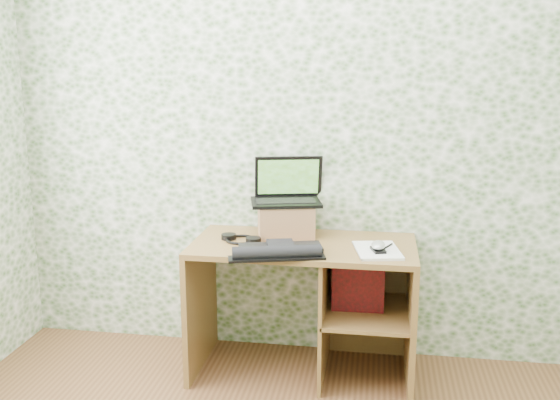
% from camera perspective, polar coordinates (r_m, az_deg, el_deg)
% --- Properties ---
extents(wall_back, '(3.50, 0.00, 3.50)m').
position_cam_1_polar(wall_back, '(3.55, 2.83, 5.98)').
color(wall_back, white).
rests_on(wall_back, ground).
extents(desk, '(1.20, 0.60, 0.75)m').
position_cam_1_polar(desk, '(3.47, 3.47, -8.15)').
color(desk, brown).
rests_on(desk, floor).
extents(riser, '(0.35, 0.32, 0.18)m').
position_cam_1_polar(riser, '(3.49, 0.52, -1.80)').
color(riser, '#905F40').
rests_on(riser, desk).
extents(laptop, '(0.43, 0.35, 0.26)m').
position_cam_1_polar(laptop, '(3.50, 0.63, 0.76)').
color(laptop, black).
rests_on(laptop, riser).
extents(keyboard, '(0.49, 0.36, 0.07)m').
position_cam_1_polar(keyboard, '(3.16, -0.11, -4.64)').
color(keyboard, black).
rests_on(keyboard, desk).
extents(headphones, '(0.23, 0.21, 0.03)m').
position_cam_1_polar(headphones, '(3.41, -3.59, -3.58)').
color(headphones, black).
rests_on(headphones, desk).
extents(notepad, '(0.27, 0.34, 0.01)m').
position_cam_1_polar(notepad, '(3.25, 8.89, -4.59)').
color(notepad, silver).
rests_on(notepad, desk).
extents(mouse, '(0.10, 0.13, 0.04)m').
position_cam_1_polar(mouse, '(3.21, 8.97, -4.30)').
color(mouse, silver).
rests_on(mouse, notepad).
extents(pen, '(0.07, 0.15, 0.01)m').
position_cam_1_polar(pen, '(3.27, 9.64, -4.30)').
color(pen, black).
rests_on(pen, notepad).
extents(red_box, '(0.28, 0.10, 0.34)m').
position_cam_1_polar(red_box, '(3.40, 7.16, -7.28)').
color(red_box, maroon).
rests_on(red_box, desk).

